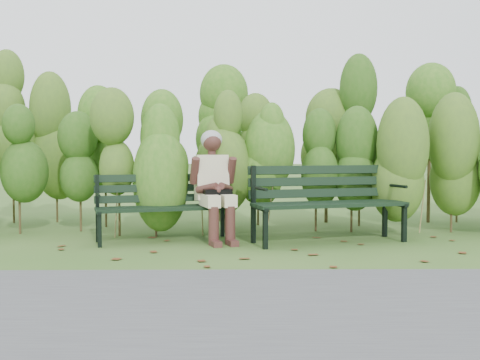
{
  "coord_description": "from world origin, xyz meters",
  "views": [
    {
      "loc": [
        -0.07,
        -5.88,
        1.08
      ],
      "look_at": [
        0.0,
        0.35,
        0.75
      ],
      "focal_mm": 42.0,
      "sensor_mm": 36.0,
      "label": 1
    }
  ],
  "objects": [
    {
      "name": "hedge_band",
      "position": [
        0.0,
        1.86,
        1.26
      ],
      "size": [
        11.04,
        1.67,
        2.42
      ],
      "color": "#47381E",
      "rests_on": "ground"
    },
    {
      "name": "seated_woman",
      "position": [
        -0.3,
        0.81,
        0.73
      ],
      "size": [
        0.61,
        0.87,
        1.33
      ],
      "color": "beige",
      "rests_on": "ground"
    },
    {
      "name": "leaf_litter",
      "position": [
        0.53,
        -0.18,
        0.0
      ],
      "size": [
        5.71,
        2.16,
        0.01
      ],
      "color": "brown",
      "rests_on": "ground"
    },
    {
      "name": "ground",
      "position": [
        0.0,
        0.0,
        0.0
      ],
      "size": [
        80.0,
        80.0,
        0.0
      ],
      "primitive_type": "plane",
      "color": "#325B1D"
    },
    {
      "name": "footpath",
      "position": [
        0.0,
        -2.2,
        0.01
      ],
      "size": [
        60.0,
        2.5,
        0.01
      ],
      "primitive_type": "cube",
      "color": "#474749",
      "rests_on": "ground"
    },
    {
      "name": "bench_right",
      "position": [
        1.02,
        0.73,
        0.53
      ],
      "size": [
        1.9,
        1.05,
        0.9
      ],
      "color": "black",
      "rests_on": "ground"
    },
    {
      "name": "bench_left",
      "position": [
        -0.91,
        0.81,
        0.47
      ],
      "size": [
        1.67,
        0.95,
        0.8
      ],
      "color": "black",
      "rests_on": "ground"
    }
  ]
}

